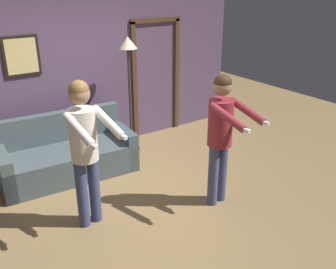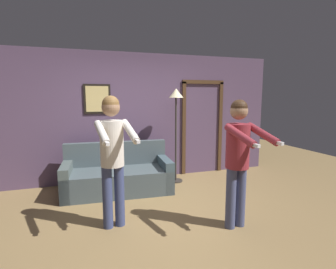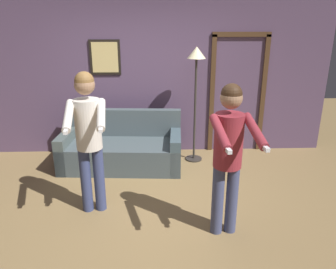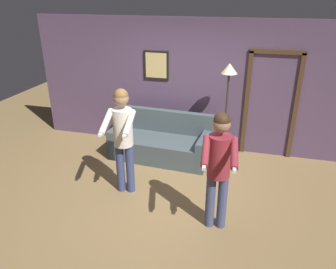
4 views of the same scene
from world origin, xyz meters
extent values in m
plane|color=olive|center=(0.00, 0.00, 0.00)|extent=(12.00, 12.00, 0.00)
cube|color=#58425F|center=(0.00, 2.03, 1.30)|extent=(6.40, 0.06, 2.60)
cube|color=black|center=(-0.63, 1.98, 1.68)|extent=(0.51, 0.02, 0.57)
cube|color=#D7BC73|center=(-0.63, 1.97, 1.68)|extent=(0.43, 0.01, 0.49)
cube|color=#4C331E|center=(1.18, 1.98, 1.02)|extent=(0.08, 0.04, 2.04)
cube|color=#4C331E|center=(2.08, 1.98, 1.02)|extent=(0.08, 0.04, 2.04)
cube|color=#4C331E|center=(1.63, 1.98, 2.04)|extent=(0.98, 0.04, 0.08)
cube|color=#465357|center=(-0.36, 1.30, 0.21)|extent=(1.95, 0.97, 0.42)
cube|color=#465357|center=(-0.34, 1.65, 0.65)|extent=(1.91, 0.26, 0.45)
cube|color=#4B5756|center=(-1.23, 1.35, 0.29)|extent=(0.21, 0.86, 0.58)
cube|color=#3F525B|center=(0.51, 1.25, 0.29)|extent=(0.21, 0.86, 0.58)
cylinder|color=#332D28|center=(0.84, 1.55, 0.01)|extent=(0.28, 0.28, 0.02)
cylinder|color=#332D28|center=(0.84, 1.55, 0.86)|extent=(0.04, 0.04, 1.68)
cone|color=#F9EAB7|center=(0.84, 1.55, 1.79)|extent=(0.29, 0.29, 0.18)
cylinder|color=navy|center=(-0.66, 0.02, 0.42)|extent=(0.13, 0.13, 0.83)
cylinder|color=navy|center=(-0.50, 0.04, 0.42)|extent=(0.13, 0.13, 0.83)
cylinder|color=silver|center=(-0.58, 0.03, 1.13)|extent=(0.30, 0.30, 0.59)
sphere|color=#9E7556|center=(-0.58, 0.03, 1.59)|extent=(0.23, 0.23, 0.23)
sphere|color=brown|center=(-0.58, 0.03, 1.63)|extent=(0.22, 0.22, 0.22)
cylinder|color=silver|center=(-0.72, -0.23, 1.31)|extent=(0.15, 0.53, 0.26)
cube|color=white|center=(-0.69, -0.48, 1.22)|extent=(0.06, 0.15, 0.04)
cylinder|color=silver|center=(-0.38, -0.19, 1.31)|extent=(0.15, 0.53, 0.26)
cube|color=white|center=(-0.35, -0.44, 1.22)|extent=(0.06, 0.15, 0.04)
cylinder|color=#41486F|center=(0.87, -0.49, 0.40)|extent=(0.13, 0.13, 0.81)
cylinder|color=#41486F|center=(1.03, -0.47, 0.40)|extent=(0.13, 0.13, 0.81)
cylinder|color=maroon|center=(0.95, -0.48, 1.09)|extent=(0.30, 0.30, 0.57)
sphere|color=#9E7556|center=(0.95, -0.48, 1.54)|extent=(0.22, 0.22, 0.22)
sphere|color=#382314|center=(0.95, -0.48, 1.58)|extent=(0.21, 0.21, 0.21)
cylinder|color=maroon|center=(0.80, -0.74, 1.28)|extent=(0.14, 0.52, 0.24)
cube|color=white|center=(0.83, -0.98, 1.20)|extent=(0.05, 0.15, 0.04)
cylinder|color=maroon|center=(1.14, -0.70, 1.28)|extent=(0.14, 0.52, 0.24)
cube|color=white|center=(1.17, -0.94, 1.20)|extent=(0.05, 0.15, 0.04)
camera|label=1|loc=(-1.95, -3.55, 2.69)|focal=40.00mm
camera|label=2|loc=(-0.93, -3.33, 1.72)|focal=28.00mm
camera|label=3|loc=(0.21, -3.60, 2.27)|focal=35.00mm
camera|label=4|loc=(1.27, -4.24, 3.03)|focal=35.00mm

